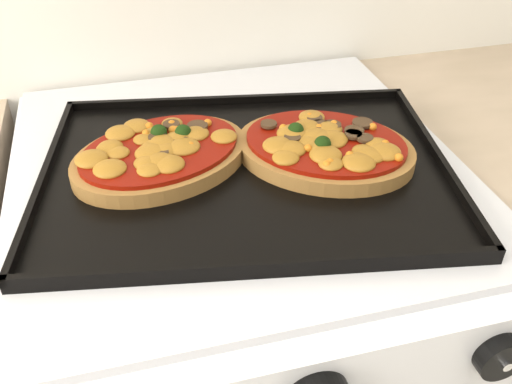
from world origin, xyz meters
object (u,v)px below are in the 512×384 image
object	(u,v)px
pizza_left	(160,153)
pizza_right	(325,146)
stove	(242,374)
baking_tray	(246,169)

from	to	relation	value
pizza_left	pizza_right	distance (m)	0.21
stove	pizza_left	xyz separation A→B (m)	(-0.10, 0.01, 0.48)
stove	pizza_left	distance (m)	0.49
stove	pizza_right	world-z (taller)	pizza_right
stove	baking_tray	xyz separation A→B (m)	(0.00, -0.03, 0.47)
pizza_left	stove	bearing A→B (deg)	-4.53
stove	baking_tray	bearing A→B (deg)	-83.41
pizza_left	baking_tray	bearing A→B (deg)	-21.19
baking_tray	pizza_right	world-z (taller)	pizza_right
stove	pizza_right	distance (m)	0.49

